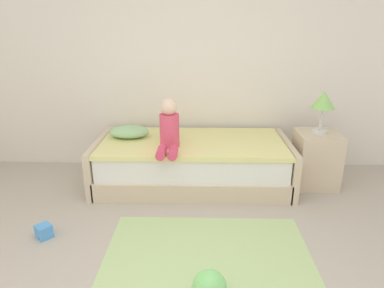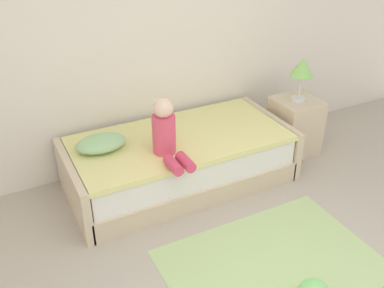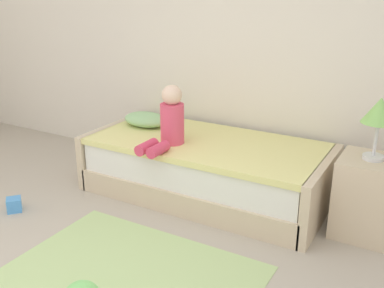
% 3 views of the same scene
% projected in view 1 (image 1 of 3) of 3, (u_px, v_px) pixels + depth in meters
% --- Properties ---
extents(wall_rear, '(7.20, 0.10, 2.90)m').
position_uv_depth(wall_rear, '(192.00, 46.00, 3.94)').
color(wall_rear, silver).
rests_on(wall_rear, ground).
extents(bed, '(2.11, 1.00, 0.50)m').
position_uv_depth(bed, '(193.00, 162.00, 3.78)').
color(bed, beige).
rests_on(bed, ground).
extents(nightstand, '(0.44, 0.44, 0.60)m').
position_uv_depth(nightstand, '(316.00, 159.00, 3.72)').
color(nightstand, beige).
rests_on(nightstand, ground).
extents(table_lamp, '(0.24, 0.24, 0.45)m').
position_uv_depth(table_lamp, '(323.00, 102.00, 3.50)').
color(table_lamp, silver).
rests_on(table_lamp, nightstand).
extents(child_figure, '(0.20, 0.51, 0.50)m').
position_uv_depth(child_figure, '(169.00, 129.00, 3.41)').
color(child_figure, '#E04C6B').
rests_on(child_figure, bed).
extents(pillow, '(0.44, 0.30, 0.13)m').
position_uv_depth(pillow, '(129.00, 132.00, 3.78)').
color(pillow, '#99CC8C').
rests_on(pillow, bed).
extents(toy_ball, '(0.22, 0.22, 0.22)m').
position_uv_depth(toy_ball, '(210.00, 287.00, 2.17)').
color(toy_ball, '#7FD872').
rests_on(toy_ball, ground).
extents(area_rug, '(1.60, 1.10, 0.01)m').
position_uv_depth(area_rug, '(208.00, 256.00, 2.63)').
color(area_rug, '#B2D189').
rests_on(area_rug, ground).
extents(toy_block, '(0.16, 0.16, 0.11)m').
position_uv_depth(toy_block, '(44.00, 231.00, 2.85)').
color(toy_block, '#4C99E5').
rests_on(toy_block, ground).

